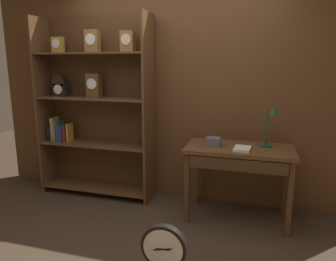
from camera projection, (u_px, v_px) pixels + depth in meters
The scene contains 8 objects.
ground_plane at pixel (133, 255), 2.75m from camera, with size 10.00×10.00×0.00m, color #3D2D21.
back_wood_panel at pixel (175, 93), 3.77m from camera, with size 4.80×0.05×2.60m, color brown.
bookshelf at pixel (93, 108), 3.90m from camera, with size 1.44×0.37×2.20m.
workbench at pixel (239, 158), 3.26m from camera, with size 1.10×0.59×0.80m.
desk_lamp at pixel (270, 124), 3.20m from camera, with size 0.17×0.17×0.44m.
toolbox_small at pixel (213, 142), 3.30m from camera, with size 0.15×0.12×0.09m, color #595960.
open_repair_manual at pixel (242, 149), 3.15m from camera, with size 0.16×0.22×0.03m, color silver.
round_clock_large at pixel (164, 249), 2.48m from camera, with size 0.37×0.11×0.41m.
Camera 1 is at (0.99, -2.28, 1.64)m, focal length 33.57 mm.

